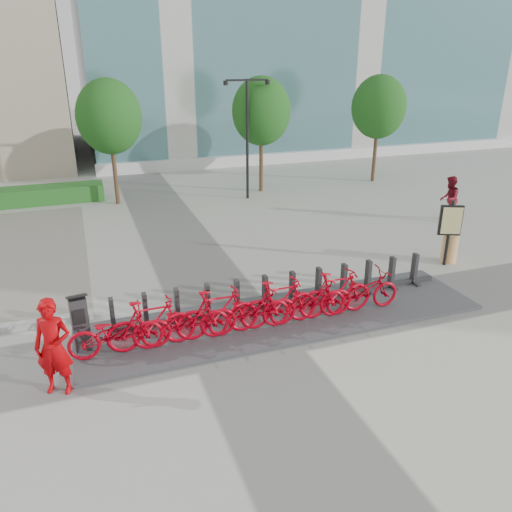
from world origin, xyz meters
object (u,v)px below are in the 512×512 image
object	(u,v)px
worker_red	(53,347)
pedestrian	(449,199)
kiosk	(80,322)
bike_0	(116,332)
construction_barrel	(450,248)
map_sign	(450,223)

from	to	relation	value
worker_red	pedestrian	size ratio (longest dim) A/B	1.10
pedestrian	kiosk	bearing A→B (deg)	-23.94
bike_0	construction_barrel	bearing A→B (deg)	-78.79
worker_red	pedestrian	bearing A→B (deg)	44.49
construction_barrel	map_sign	xyz separation A→B (m)	(-0.27, -0.17, 0.87)
kiosk	construction_barrel	distance (m)	10.76
construction_barrel	worker_red	bearing A→B (deg)	-165.99
worker_red	pedestrian	distance (m)	15.12
pedestrian	map_sign	size ratio (longest dim) A/B	0.86
bike_0	kiosk	xyz separation A→B (m)	(-0.67, 0.44, 0.12)
construction_barrel	map_sign	size ratio (longest dim) A/B	0.45
bike_0	construction_barrel	distance (m)	10.18
bike_0	map_sign	size ratio (longest dim) A/B	0.97
worker_red	map_sign	world-z (taller)	map_sign
bike_0	pedestrian	world-z (taller)	pedestrian
kiosk	map_sign	xyz separation A→B (m)	(10.38, 1.36, 0.61)
bike_0	kiosk	distance (m)	0.81
kiosk	construction_barrel	size ratio (longest dim) A/B	1.46
worker_red	construction_barrel	xyz separation A→B (m)	(11.11, 2.77, -0.50)
worker_red	map_sign	xyz separation A→B (m)	(10.84, 2.60, 0.37)
pedestrian	construction_barrel	xyz separation A→B (m)	(-2.70, -3.39, -0.41)
bike_0	worker_red	world-z (taller)	worker_red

